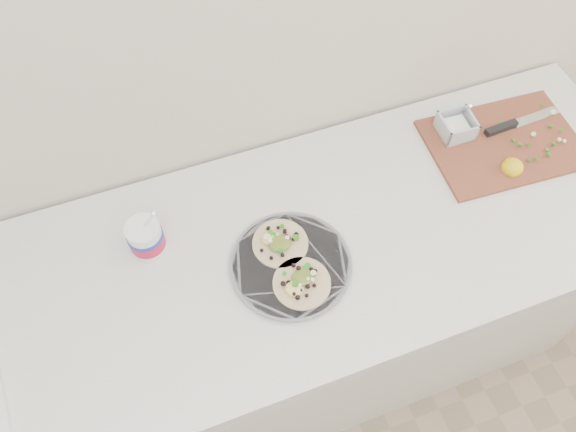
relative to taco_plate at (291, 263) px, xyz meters
name	(u,v)px	position (x,y,z in m)	size (l,w,h in m)	color
counter	(217,339)	(-0.22, 0.06, -0.47)	(2.44, 0.66, 0.90)	silver
taco_plate	(291,263)	(0.00, 0.00, 0.00)	(0.29, 0.29, 0.04)	slate
tub	(146,236)	(-0.30, 0.16, 0.05)	(0.09, 0.09, 0.19)	white
cutboard	(501,139)	(0.67, 0.16, 0.00)	(0.43, 0.31, 0.07)	brown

